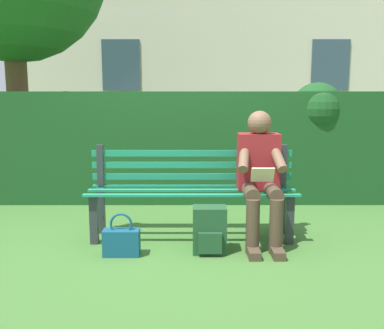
# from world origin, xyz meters

# --- Properties ---
(ground) EXTENTS (60.00, 60.00, 0.00)m
(ground) POSITION_xyz_m (0.00, 0.00, 0.00)
(ground) COLOR #3D6B2D
(park_bench) EXTENTS (1.94, 0.47, 0.87)m
(park_bench) POSITION_xyz_m (0.00, -0.07, 0.46)
(park_bench) COLOR #2D3338
(park_bench) RESTS_ON ground
(person_seated) EXTENTS (0.44, 0.73, 1.20)m
(person_seated) POSITION_xyz_m (-0.62, 0.10, 0.64)
(person_seated) COLOR maroon
(person_seated) RESTS_ON ground
(hedge_backdrop) EXTENTS (5.82, 0.79, 1.50)m
(hedge_backdrop) POSITION_xyz_m (0.14, -1.60, 0.73)
(hedge_backdrop) COLOR #19471E
(hedge_backdrop) RESTS_ON ground
(building_facade) EXTENTS (10.01, 3.26, 7.36)m
(building_facade) POSITION_xyz_m (-0.81, -8.21, 3.68)
(building_facade) COLOR beige
(building_facade) RESTS_ON ground
(backpack) EXTENTS (0.29, 0.27, 0.40)m
(backpack) POSITION_xyz_m (-0.15, 0.38, 0.20)
(backpack) COLOR #1E4728
(backpack) RESTS_ON ground
(handbag) EXTENTS (0.31, 0.13, 0.37)m
(handbag) POSITION_xyz_m (0.59, 0.45, 0.12)
(handbag) COLOR navy
(handbag) RESTS_ON ground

